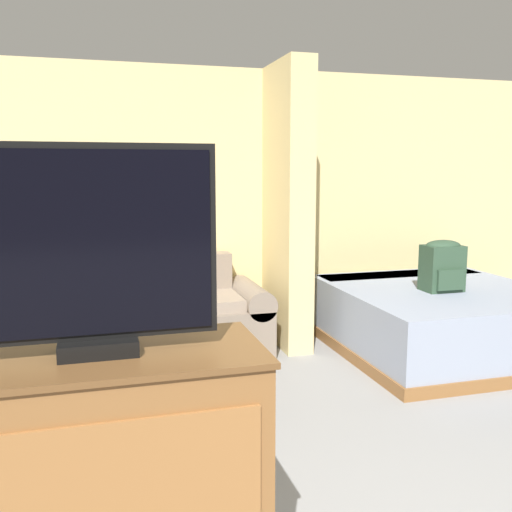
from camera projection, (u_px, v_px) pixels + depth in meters
wall_back at (245, 205)px, 5.65m from camera, size 6.68×0.16×2.60m
wall_partition_pillar at (287, 207)px, 5.28m from camera, size 0.24×0.82×2.60m
couch at (166, 319)px, 5.10m from camera, size 1.83×0.84×0.86m
coffee_table at (180, 344)px, 4.17m from camera, size 0.77×0.53×0.42m
side_table at (38, 313)px, 4.74m from camera, size 0.44×0.44×0.57m
table_lamp at (35, 268)px, 4.68m from camera, size 0.38×0.38×0.41m
tv at (94, 252)px, 1.73m from camera, size 0.75×0.16×0.65m
bed at (439, 318)px, 5.21m from camera, size 1.86×1.95×0.58m
backpack at (443, 265)px, 5.00m from camera, size 0.34×0.26×0.45m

